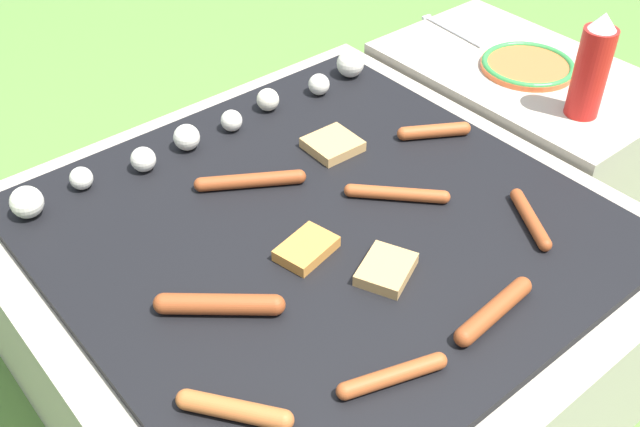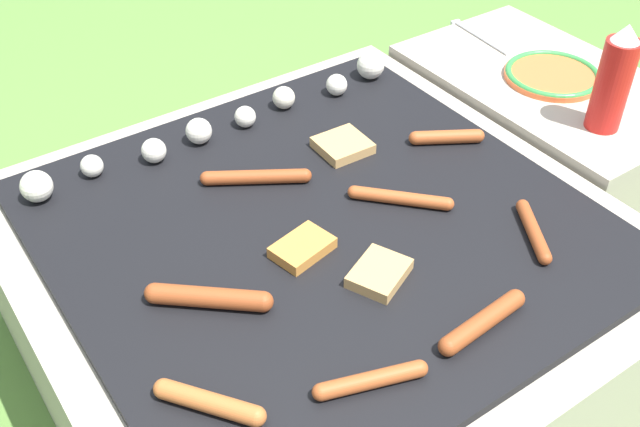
{
  "view_description": "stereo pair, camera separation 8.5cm",
  "coord_description": "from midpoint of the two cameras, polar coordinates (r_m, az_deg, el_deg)",
  "views": [
    {
      "loc": [
        -0.62,
        -0.74,
        1.19
      ],
      "look_at": [
        0.0,
        0.0,
        0.39
      ],
      "focal_mm": 42.0,
      "sensor_mm": 36.0,
      "label": 1
    },
    {
      "loc": [
        -0.55,
        -0.79,
        1.19
      ],
      "look_at": [
        0.0,
        0.0,
        0.39
      ],
      "focal_mm": 42.0,
      "sensor_mm": 36.0,
      "label": 2
    }
  ],
  "objects": [
    {
      "name": "mushroom_row",
      "position": [
        1.48,
        -9.52,
        6.76
      ],
      "size": [
        0.8,
        0.07,
        0.06
      ],
      "color": "silver",
      "rests_on": "grill"
    },
    {
      "name": "sausage_back_right",
      "position": [
        1.03,
        3.14,
        -12.32
      ],
      "size": [
        0.16,
        0.07,
        0.02
      ],
      "color": "#A34C23",
      "rests_on": "grill"
    },
    {
      "name": "fork_utensil",
      "position": [
        1.89,
        8.49,
        13.67
      ],
      "size": [
        0.03,
        0.2,
        0.01
      ],
      "color": "silver",
      "rests_on": "side_ledge"
    },
    {
      "name": "bread_slice_center",
      "position": [
        1.2,
        -3.07,
        -2.75
      ],
      "size": [
        0.11,
        0.08,
        0.02
      ],
      "color": "#D18438",
      "rests_on": "grill"
    },
    {
      "name": "grill",
      "position": [
        1.39,
        -1.76,
        -6.61
      ],
      "size": [
        0.98,
        0.98,
        0.37
      ],
      "color": "#A89E8C",
      "rests_on": "ground_plane"
    },
    {
      "name": "bread_slice_right",
      "position": [
        1.43,
        -0.74,
        5.24
      ],
      "size": [
        0.1,
        0.09,
        0.02
      ],
      "color": "tan",
      "rests_on": "grill"
    },
    {
      "name": "sausage_front_right",
      "position": [
        1.31,
        4.03,
        1.47
      ],
      "size": [
        0.14,
        0.14,
        0.02
      ],
      "color": "#A34C23",
      "rests_on": "grill"
    },
    {
      "name": "sausage_mid_right",
      "position": [
        1.0,
        -9.06,
        -14.63
      ],
      "size": [
        0.11,
        0.13,
        0.03
      ],
      "color": "#B7602D",
      "rests_on": "grill"
    },
    {
      "name": "condiment_bottle",
      "position": [
        1.57,
        18.54,
        10.45
      ],
      "size": [
        0.07,
        0.07,
        0.22
      ],
      "color": "red",
      "rests_on": "side_ledge"
    },
    {
      "name": "sausage_back_left",
      "position": [
        1.47,
        7.05,
        6.22
      ],
      "size": [
        0.13,
        0.09,
        0.03
      ],
      "color": "#A34C23",
      "rests_on": "grill"
    },
    {
      "name": "sausage_front_center",
      "position": [
        1.34,
        -7.14,
        2.46
      ],
      "size": [
        0.17,
        0.12,
        0.03
      ],
      "color": "#93421E",
      "rests_on": "grill"
    },
    {
      "name": "ground_plane",
      "position": [
        1.53,
        -1.62,
        -11.34
      ],
      "size": [
        14.0,
        14.0,
        0.0
      ],
      "primitive_type": "plane",
      "color": "#567F38"
    },
    {
      "name": "side_ledge",
      "position": [
        1.85,
        13.15,
        5.67
      ],
      "size": [
        0.4,
        0.64,
        0.37
      ],
      "color": "#A89E8C",
      "rests_on": "ground_plane"
    },
    {
      "name": "bread_slice_left",
      "position": [
        1.17,
        3.06,
        -4.29
      ],
      "size": [
        0.12,
        0.11,
        0.02
      ],
      "color": "tan",
      "rests_on": "grill"
    },
    {
      "name": "sausage_mid_left",
      "position": [
        1.12,
        -9.86,
        -6.9
      ],
      "size": [
        0.16,
        0.14,
        0.03
      ],
      "color": "#93421E",
      "rests_on": "grill"
    },
    {
      "name": "sausage_front_left",
      "position": [
        1.12,
        10.99,
        -7.35
      ],
      "size": [
        0.17,
        0.04,
        0.03
      ],
      "color": "#93421E",
      "rests_on": "grill"
    },
    {
      "name": "sausage_back_center",
      "position": [
        1.29,
        13.93,
        -0.45
      ],
      "size": [
        0.09,
        0.13,
        0.02
      ],
      "color": "#93421E",
      "rests_on": "grill"
    },
    {
      "name": "plate_colorful",
      "position": [
        1.75,
        14.21,
        10.85
      ],
      "size": [
        0.21,
        0.21,
        0.02
      ],
      "color": "orange",
      "rests_on": "side_ledge"
    }
  ]
}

